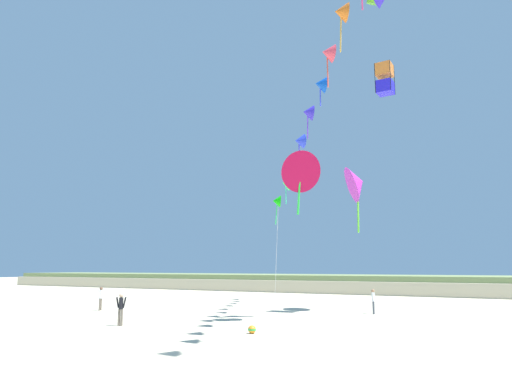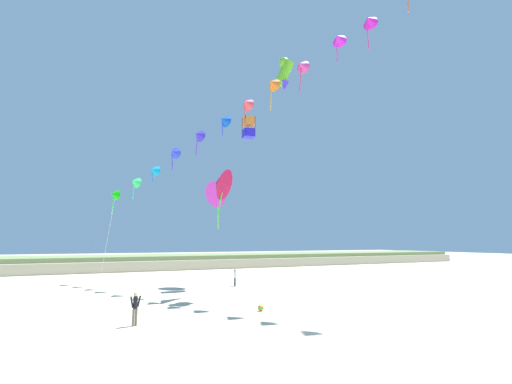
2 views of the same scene
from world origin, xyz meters
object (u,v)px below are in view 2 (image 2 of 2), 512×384
object	(u,v)px
large_kite_low_lead	(218,194)
beach_ball	(261,308)
large_kite_high_solo	(284,72)
large_kite_outer_drift	(220,184)
large_kite_mid_trail	(249,127)
person_near_right	(135,306)
person_near_left	(235,276)

from	to	relation	value
large_kite_low_lead	beach_ball	distance (m)	15.50
large_kite_high_solo	large_kite_low_lead	bearing A→B (deg)	117.39
large_kite_low_lead	large_kite_outer_drift	size ratio (longest dim) A/B	1.22
large_kite_mid_trail	large_kite_high_solo	distance (m)	6.65
person_near_right	beach_ball	size ratio (longest dim) A/B	4.49
person_near_left	large_kite_high_solo	size ratio (longest dim) A/B	0.51
person_near_left	large_kite_mid_trail	size ratio (longest dim) A/B	0.74
large_kite_mid_trail	person_near_right	bearing A→B (deg)	-132.69
person_near_left	large_kite_outer_drift	world-z (taller)	large_kite_outer_drift
person_near_right	large_kite_outer_drift	xyz separation A→B (m)	(6.73, 7.42, 7.76)
large_kite_outer_drift	beach_ball	xyz separation A→B (m)	(0.47, -6.64, -8.52)
large_kite_high_solo	person_near_right	bearing A→B (deg)	-151.90
person_near_left	large_kite_low_lead	xyz separation A→B (m)	(-1.22, 1.62, 7.89)
large_kite_low_lead	large_kite_outer_drift	xyz separation A→B (m)	(-1.82, -6.18, -0.09)
large_kite_low_lead	large_kite_high_solo	size ratio (longest dim) A/B	1.63
beach_ball	large_kite_low_lead	bearing A→B (deg)	83.98
person_near_right	large_kite_outer_drift	world-z (taller)	large_kite_outer_drift
large_kite_mid_trail	large_kite_outer_drift	bearing A→B (deg)	-133.45
person_near_left	large_kite_mid_trail	bearing A→B (deg)	4.16
large_kite_low_lead	large_kite_mid_trail	world-z (taller)	large_kite_mid_trail
large_kite_mid_trail	beach_ball	xyz separation A→B (m)	(-3.94, -11.29, -15.28)
large_kite_low_lead	beach_ball	bearing A→B (deg)	-96.02
large_kite_high_solo	large_kite_outer_drift	distance (m)	11.68
large_kite_mid_trail	large_kite_low_lead	bearing A→B (deg)	149.50
large_kite_low_lead	beach_ball	xyz separation A→B (m)	(-1.35, -12.82, -8.61)
large_kite_high_solo	large_kite_outer_drift	bearing A→B (deg)	170.73
large_kite_high_solo	beach_ball	world-z (taller)	large_kite_high_solo
large_kite_low_lead	large_kite_mid_trail	distance (m)	7.32
person_near_left	person_near_right	distance (m)	15.46
person_near_left	large_kite_outer_drift	size ratio (longest dim) A/B	0.39
person_near_right	large_kite_mid_trail	bearing A→B (deg)	47.31
large_kite_outer_drift	beach_ball	world-z (taller)	large_kite_outer_drift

